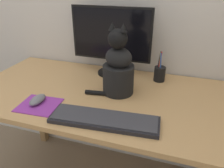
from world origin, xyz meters
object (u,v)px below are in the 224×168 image
at_px(cat, 118,69).
at_px(pen_cup, 160,73).
at_px(keyboard, 104,119).
at_px(computer_mouse_left, 38,100).
at_px(monitor, 111,38).

distance_m(cat, pen_cup, 0.30).
relative_size(keyboard, computer_mouse_left, 4.47).
relative_size(keyboard, pen_cup, 2.72).
xyz_separation_m(computer_mouse_left, cat, (0.34, 0.23, 0.12)).
bearing_deg(cat, computer_mouse_left, -133.30).
relative_size(computer_mouse_left, cat, 0.29).
bearing_deg(pen_cup, keyboard, -109.64).
bearing_deg(keyboard, monitor, 100.13).
xyz_separation_m(keyboard, pen_cup, (0.17, 0.48, 0.04)).
distance_m(monitor, keyboard, 0.55).
height_order(keyboard, computer_mouse_left, computer_mouse_left).
bearing_deg(computer_mouse_left, monitor, 63.58).
bearing_deg(cat, keyboard, -72.86).
bearing_deg(computer_mouse_left, cat, 33.79).
bearing_deg(monitor, cat, -63.97).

